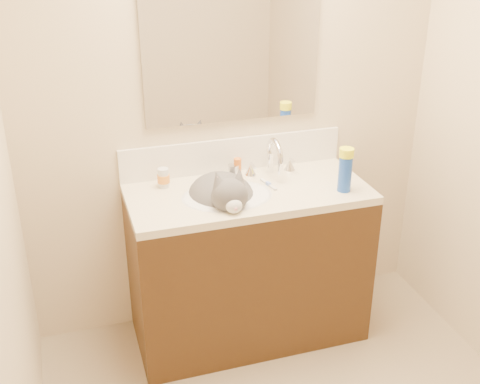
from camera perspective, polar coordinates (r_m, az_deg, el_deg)
room_shell at (r=1.91m, az=10.13°, el=5.45°), size 2.24×2.54×2.52m
vanity_cabinet at (r=3.20m, az=0.76°, el=-7.14°), size 1.20×0.55×0.82m
counter_slab at (r=2.99m, az=0.81°, el=-0.16°), size 1.20×0.55×0.04m
basin at (r=2.95m, az=-1.23°, el=-1.57°), size 0.45×0.36×0.14m
faucet at (r=3.12m, az=3.18°, el=3.05°), size 0.28×0.20×0.21m
cat at (r=2.94m, az=-1.61°, el=-0.55°), size 0.38×0.47×0.35m
backsplash at (r=3.18m, az=-0.66°, el=3.58°), size 1.20×0.02×0.18m
mirror at (r=3.01m, az=-0.72°, el=14.08°), size 0.90×0.02×0.80m
pill_bottle at (r=3.02m, az=-7.26°, el=1.35°), size 0.07×0.07×0.10m
pill_label at (r=3.02m, az=-7.26°, el=1.28°), size 0.08×0.08×0.04m
silver_jar at (r=3.12m, az=-0.61°, el=2.03°), size 0.06×0.06×0.07m
amber_bottle at (r=3.12m, az=-0.23°, el=2.35°), size 0.05×0.05×0.10m
toothbrush at (r=3.03m, az=2.71°, el=0.73°), size 0.04×0.15×0.01m
toothbrush_head at (r=3.03m, az=2.71°, el=0.78°), size 0.02×0.03×0.02m
spray_can at (r=2.98m, az=9.92°, el=1.70°), size 0.08×0.08×0.18m
spray_cap at (r=2.94m, az=10.08°, el=3.70°), size 0.09×0.09×0.04m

